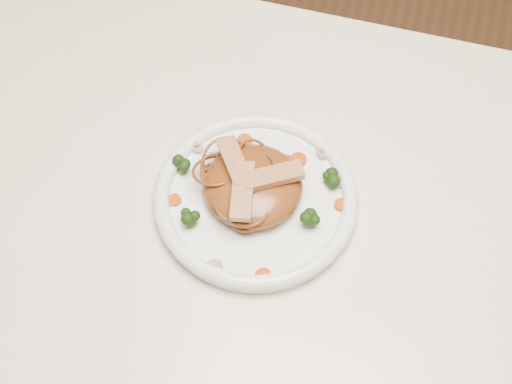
# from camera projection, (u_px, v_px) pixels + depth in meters

# --- Properties ---
(table) EXTENTS (1.20, 0.80, 0.75)m
(table) POSITION_uv_depth(u_px,v_px,m) (315.00, 288.00, 0.97)
(table) COLOR white
(table) RESTS_ON ground
(plate) EXTENTS (0.26, 0.26, 0.02)m
(plate) POSITION_uv_depth(u_px,v_px,m) (256.00, 201.00, 0.92)
(plate) COLOR white
(plate) RESTS_ON table
(noodle_mound) EXTENTS (0.15, 0.15, 0.04)m
(noodle_mound) POSITION_uv_depth(u_px,v_px,m) (253.00, 186.00, 0.90)
(noodle_mound) COLOR brown
(noodle_mound) RESTS_ON plate
(chicken_a) EXTENTS (0.08, 0.06, 0.01)m
(chicken_a) POSITION_uv_depth(u_px,v_px,m) (273.00, 176.00, 0.88)
(chicken_a) COLOR tan
(chicken_a) RESTS_ON noodle_mound
(chicken_b) EXTENTS (0.06, 0.07, 0.01)m
(chicken_b) POSITION_uv_depth(u_px,v_px,m) (235.00, 162.00, 0.89)
(chicken_b) COLOR tan
(chicken_b) RESTS_ON noodle_mound
(chicken_c) EXTENTS (0.04, 0.08, 0.01)m
(chicken_c) POSITION_uv_depth(u_px,v_px,m) (242.00, 191.00, 0.87)
(chicken_c) COLOR tan
(chicken_c) RESTS_ON noodle_mound
(broccoli_0) EXTENTS (0.03, 0.03, 0.03)m
(broccoli_0) POSITION_uv_depth(u_px,v_px,m) (330.00, 177.00, 0.91)
(broccoli_0) COLOR #183A0C
(broccoli_0) RESTS_ON plate
(broccoli_1) EXTENTS (0.03, 0.03, 0.03)m
(broccoli_1) POSITION_uv_depth(u_px,v_px,m) (182.00, 165.00, 0.92)
(broccoli_1) COLOR #183A0C
(broccoli_1) RESTS_ON plate
(broccoli_2) EXTENTS (0.03, 0.03, 0.03)m
(broccoli_2) POSITION_uv_depth(u_px,v_px,m) (190.00, 218.00, 0.88)
(broccoli_2) COLOR #183A0C
(broccoli_2) RESTS_ON plate
(broccoli_3) EXTENTS (0.03, 0.03, 0.03)m
(broccoli_3) POSITION_uv_depth(u_px,v_px,m) (311.00, 216.00, 0.88)
(broccoli_3) COLOR #183A0C
(broccoli_3) RESTS_ON plate
(carrot_0) EXTENTS (0.02, 0.02, 0.00)m
(carrot_0) POSITION_uv_depth(u_px,v_px,m) (298.00, 160.00, 0.94)
(carrot_0) COLOR #BA4006
(carrot_0) RESTS_ON plate
(carrot_1) EXTENTS (0.02, 0.02, 0.00)m
(carrot_1) POSITION_uv_depth(u_px,v_px,m) (174.00, 200.00, 0.91)
(carrot_1) COLOR #BA4006
(carrot_1) RESTS_ON plate
(carrot_2) EXTENTS (0.02, 0.02, 0.00)m
(carrot_2) POSITION_uv_depth(u_px,v_px,m) (341.00, 205.00, 0.90)
(carrot_2) COLOR #BA4006
(carrot_2) RESTS_ON plate
(carrot_3) EXTENTS (0.02, 0.02, 0.00)m
(carrot_3) POSITION_uv_depth(u_px,v_px,m) (245.00, 141.00, 0.96)
(carrot_3) COLOR #BA4006
(carrot_3) RESTS_ON plate
(carrot_4) EXTENTS (0.02, 0.02, 0.00)m
(carrot_4) POSITION_uv_depth(u_px,v_px,m) (263.00, 275.00, 0.85)
(carrot_4) COLOR #BA4006
(carrot_4) RESTS_ON plate
(mushroom_0) EXTENTS (0.03, 0.03, 0.01)m
(mushroom_0) POSITION_uv_depth(u_px,v_px,m) (213.00, 266.00, 0.86)
(mushroom_0) COLOR beige
(mushroom_0) RESTS_ON plate
(mushroom_1) EXTENTS (0.02, 0.02, 0.01)m
(mushroom_1) POSITION_uv_depth(u_px,v_px,m) (340.00, 181.00, 0.92)
(mushroom_1) COLOR beige
(mushroom_1) RESTS_ON plate
(mushroom_2) EXTENTS (0.03, 0.03, 0.01)m
(mushroom_2) POSITION_uv_depth(u_px,v_px,m) (196.00, 147.00, 0.95)
(mushroom_2) COLOR beige
(mushroom_2) RESTS_ON plate
(mushroom_3) EXTENTS (0.03, 0.03, 0.01)m
(mushroom_3) POSITION_uv_depth(u_px,v_px,m) (322.00, 152.00, 0.94)
(mushroom_3) COLOR beige
(mushroom_3) RESTS_ON plate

